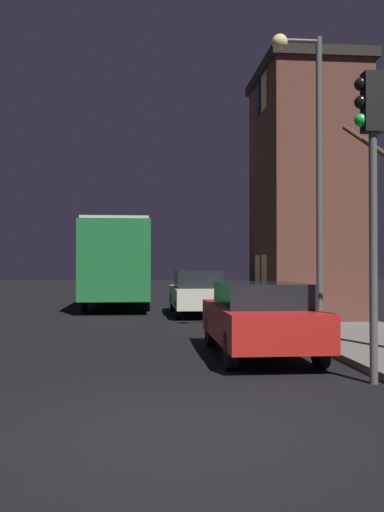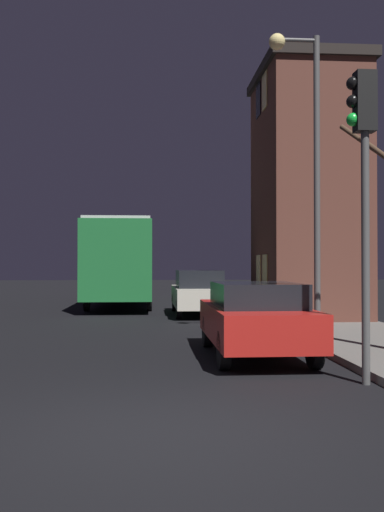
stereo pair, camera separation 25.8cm
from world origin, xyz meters
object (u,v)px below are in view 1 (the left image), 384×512
(streetlamp, at_px, (308,144))
(bus, at_px, (120,258))
(traffic_light, at_px, (371,161))
(car_near_lane, at_px, (260,317))
(car_mid_lane, at_px, (197,292))

(streetlamp, bearing_deg, bus, 109.42)
(streetlamp, xyz_separation_m, traffic_light, (-0.33, -4.26, -1.17))
(traffic_light, bearing_deg, bus, 103.94)
(streetlamp, distance_m, traffic_light, 4.43)
(bus, bearing_deg, traffic_light, -76.06)
(streetlamp, relative_size, bus, 0.57)
(bus, bearing_deg, streetlamp, -70.58)
(bus, xyz_separation_m, car_near_lane, (3.21, -14.91, -1.33))
(streetlamp, relative_size, car_near_lane, 1.62)
(traffic_light, relative_size, car_near_lane, 1.11)
(traffic_light, height_order, car_mid_lane, traffic_light)
(bus, relative_size, car_mid_lane, 2.50)
(bus, height_order, car_mid_lane, bus)
(streetlamp, xyz_separation_m, bus, (-4.68, 13.27, -2.39))
(streetlamp, height_order, car_mid_lane, streetlamp)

